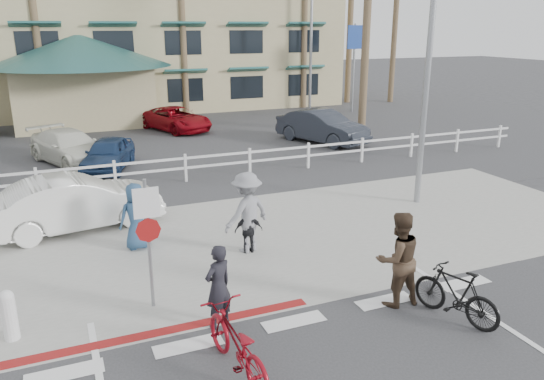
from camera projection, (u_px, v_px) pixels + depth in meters
name	position (u px, v px, depth m)	size (l,w,h in m)	color
ground	(308.00, 339.00, 9.32)	(140.00, 140.00, 0.00)	#333335
sidewalk_plaza	(228.00, 245.00, 13.28)	(22.00, 7.00, 0.01)	gray
cross_street	(189.00, 199.00, 16.81)	(40.00, 5.00, 0.01)	#333335
parking_lot	(140.00, 141.00, 25.18)	(50.00, 16.00, 0.01)	#333335
curb_red	(124.00, 340.00, 9.27)	(7.00, 0.25, 0.02)	maroon
rail_fence	(188.00, 168.00, 18.61)	(29.40, 0.16, 1.00)	silver
building	(132.00, 20.00, 35.70)	(28.00, 16.00, 11.30)	tan
sign_post	(148.00, 238.00, 9.98)	(0.50, 0.10, 2.90)	gray
bollard_0	(9.00, 315.00, 9.17)	(0.26, 0.26, 0.95)	silver
streetlight_0	(429.00, 54.00, 15.22)	(0.60, 2.00, 9.00)	gray
streetlight_1	(311.00, 34.00, 33.47)	(0.60, 2.00, 9.50)	gray
info_sign	(354.00, 67.00, 33.02)	(1.20, 0.16, 5.60)	navy
palm_5	(181.00, 4.00, 30.89)	(4.00, 4.00, 13.00)	#193514
palm_9	(396.00, 7.00, 36.41)	(4.00, 4.00, 13.00)	#193514
bike_red	(236.00, 344.00, 8.25)	(0.70, 2.02, 1.06)	maroon
rider_red	(218.00, 287.00, 9.49)	(0.58, 0.38, 1.59)	black
bike_black	(456.00, 294.00, 9.79)	(0.49, 1.75, 1.05)	black
rider_black	(398.00, 259.00, 10.23)	(0.93, 0.73, 1.92)	#413021
pedestrian_a	(247.00, 212.00, 12.68)	(1.28, 0.74, 1.99)	gray
pedestrian_child	(249.00, 230.00, 12.70)	(0.68, 0.28, 1.15)	black
pedestrian_b	(136.00, 216.00, 12.88)	(0.81, 0.53, 1.67)	navy
car_white_sedan	(76.00, 203.00, 14.18)	(1.55, 4.46, 1.47)	silver
lot_car_1	(70.00, 147.00, 21.05)	(1.83, 4.49, 1.30)	silver
lot_car_2	(108.00, 154.00, 20.13)	(1.45, 3.59, 1.22)	navy
lot_car_3	(322.00, 127.00, 24.73)	(1.61, 4.62, 1.52)	#232730
lot_car_5	(176.00, 119.00, 27.66)	(2.03, 4.40, 1.22)	maroon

